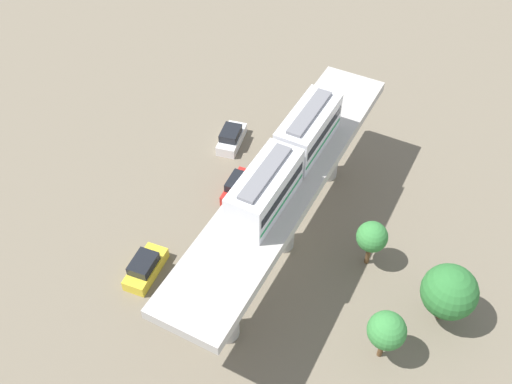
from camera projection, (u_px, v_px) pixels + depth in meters
ground_plane at (282, 244)px, 46.83m from camera, size 120.00×120.00×0.00m
viaduct at (285, 194)px, 42.56m from camera, size 5.20×28.00×7.85m
train at (288, 158)px, 40.17m from camera, size 2.64×13.55×3.24m
parked_car_red at (239, 187)px, 50.27m from camera, size 2.16×4.34×1.76m
parked_car_yellow at (145, 268)px, 44.29m from camera, size 2.26×4.38×1.76m
parked_car_white at (231, 138)px, 54.76m from camera, size 2.62×4.48×1.76m
tree_near_viaduct at (449, 292)px, 39.78m from camera, size 3.95×3.95×5.24m
tree_mid_lot at (372, 237)px, 43.32m from camera, size 2.40×2.40×4.36m
tree_far_corner at (387, 331)px, 37.75m from camera, size 2.63×2.63×4.56m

